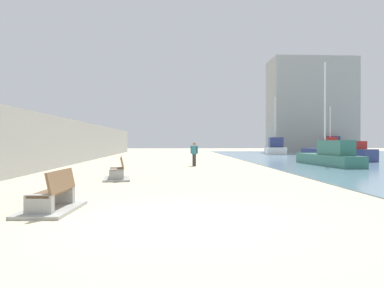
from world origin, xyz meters
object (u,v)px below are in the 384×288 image
(boat_distant, at_px, (275,148))
(boat_far_left, at_px, (330,149))
(bench_near, at_px, (53,201))
(boat_outer, at_px, (339,153))
(boat_nearest, at_px, (329,147))
(bench_far, at_px, (117,174))
(person_walking, at_px, (194,152))
(boat_mid_bay, at_px, (330,156))

(boat_distant, bearing_deg, boat_far_left, -53.34)
(bench_near, distance_m, boat_outer, 26.93)
(bench_near, height_order, boat_distant, boat_distant)
(bench_near, relative_size, boat_nearest, 0.44)
(boat_distant, bearing_deg, bench_near, -113.16)
(boat_far_left, bearing_deg, boat_distant, 126.66)
(bench_far, bearing_deg, person_walking, 65.98)
(person_walking, height_order, boat_outer, boat_outer)
(boat_far_left, bearing_deg, boat_outer, -109.46)
(boat_nearest, bearing_deg, boat_distant, -146.01)
(bench_near, height_order, boat_far_left, boat_far_left)
(bench_far, distance_m, boat_outer, 21.41)
(bench_near, bearing_deg, boat_nearest, 59.58)
(person_walking, xyz_separation_m, boat_mid_bay, (9.00, -0.53, -0.24))
(boat_distant, relative_size, boat_nearest, 1.47)
(boat_distant, height_order, boat_outer, boat_distant)
(bench_far, xyz_separation_m, boat_mid_bay, (12.80, 8.01, 0.44))
(boat_distant, bearing_deg, bench_far, -117.42)
(bench_far, height_order, boat_outer, boat_outer)
(bench_near, height_order, person_walking, person_walking)
(bench_far, relative_size, person_walking, 1.40)
(bench_far, bearing_deg, boat_mid_bay, 32.02)
(boat_nearest, distance_m, boat_outer, 22.90)
(bench_near, height_order, boat_mid_bay, boat_mid_bay)
(person_walking, bearing_deg, boat_distant, 61.22)
(bench_near, relative_size, boat_far_left, 0.30)
(person_walking, xyz_separation_m, boat_distant, (11.19, 20.38, -0.11))
(boat_outer, bearing_deg, boat_distant, 94.51)
(boat_far_left, bearing_deg, boat_nearest, 67.23)
(boat_outer, bearing_deg, bench_near, -128.10)
(boat_distant, distance_m, boat_mid_bay, 21.03)
(person_walking, bearing_deg, boat_far_left, 43.00)
(bench_far, distance_m, boat_nearest, 43.02)
(boat_mid_bay, bearing_deg, boat_far_left, 66.42)
(boat_nearest, bearing_deg, boat_outer, -111.38)
(boat_distant, height_order, boat_far_left, boat_distant)
(boat_far_left, xyz_separation_m, boat_mid_bay, (-6.56, -15.04, -0.14))
(boat_nearest, xyz_separation_m, boat_outer, (-8.35, -21.32, -0.23))
(bench_far, relative_size, boat_nearest, 0.46)
(bench_near, bearing_deg, person_walking, 74.88)
(boat_far_left, height_order, boat_mid_bay, boat_mid_bay)
(bench_far, distance_m, boat_mid_bay, 15.11)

